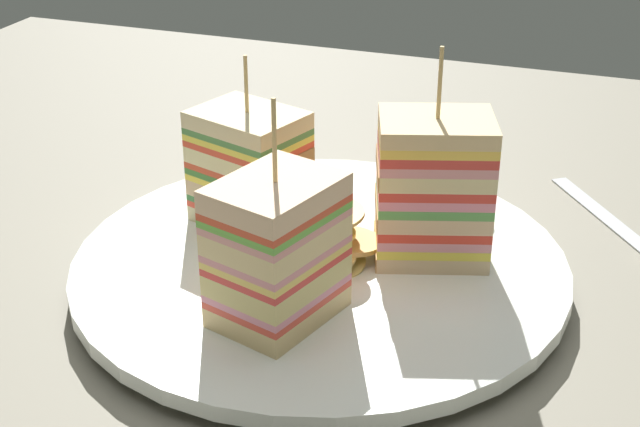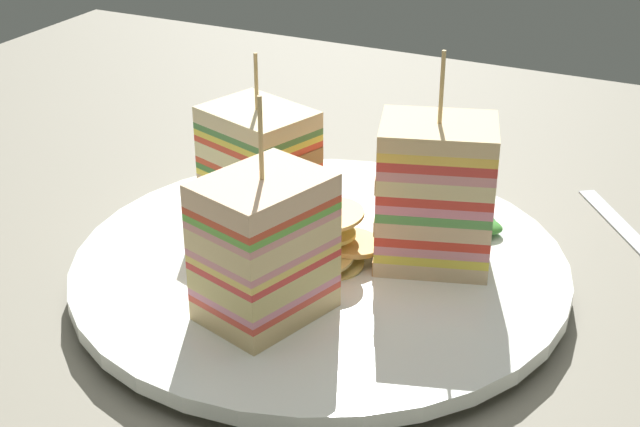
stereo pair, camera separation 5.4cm
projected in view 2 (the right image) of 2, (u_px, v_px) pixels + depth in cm
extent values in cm
cube|color=gray|center=(320.00, 294.00, 56.97)|extent=(108.37, 93.61, 1.80)
cylinder|color=white|center=(320.00, 276.00, 56.39)|extent=(18.56, 18.56, 0.77)
cylinder|color=white|center=(320.00, 264.00, 56.00)|extent=(29.94, 29.94, 0.94)
cube|color=beige|center=(431.00, 253.00, 55.36)|extent=(7.86, 6.91, 0.94)
cube|color=#B2844C|center=(378.00, 249.00, 55.77)|extent=(1.80, 4.86, 0.94)
cube|color=yellow|center=(432.00, 242.00, 55.02)|extent=(7.86, 6.91, 0.56)
cube|color=pink|center=(433.00, 234.00, 54.77)|extent=(7.86, 6.91, 0.56)
cube|color=red|center=(433.00, 225.00, 54.52)|extent=(7.86, 6.91, 0.56)
cube|color=beige|center=(434.00, 214.00, 54.18)|extent=(7.86, 6.91, 0.94)
cube|color=#B2844C|center=(379.00, 210.00, 54.58)|extent=(1.80, 4.86, 0.94)
cube|color=#5A9F4D|center=(435.00, 202.00, 53.84)|extent=(7.86, 6.91, 0.56)
cube|color=pink|center=(435.00, 194.00, 53.58)|extent=(7.86, 6.91, 0.56)
cube|color=red|center=(436.00, 185.00, 53.33)|extent=(7.86, 6.91, 0.56)
cube|color=beige|center=(436.00, 173.00, 52.99)|extent=(7.86, 6.91, 0.94)
cube|color=#9E7242|center=(380.00, 170.00, 53.40)|extent=(1.80, 4.86, 0.94)
cube|color=pink|center=(437.00, 161.00, 52.65)|extent=(7.86, 6.91, 0.56)
cube|color=red|center=(438.00, 152.00, 52.40)|extent=(7.86, 6.91, 0.56)
cube|color=#F8C74B|center=(438.00, 143.00, 52.14)|extent=(7.86, 6.91, 0.56)
cube|color=#E2BF88|center=(439.00, 131.00, 51.80)|extent=(7.86, 6.91, 0.94)
cylinder|color=tan|center=(442.00, 87.00, 50.64)|extent=(0.24, 0.24, 4.19)
cube|color=beige|center=(260.00, 210.00, 60.42)|extent=(7.84, 6.85, 1.04)
cube|color=#B2844C|center=(295.00, 226.00, 58.40)|extent=(1.80, 4.77, 1.04)
cube|color=#DE432E|center=(260.00, 200.00, 60.09)|extent=(7.84, 6.85, 0.42)
cube|color=#3D7D3F|center=(260.00, 194.00, 59.90)|extent=(7.84, 6.85, 0.42)
cube|color=#DAB688|center=(260.00, 184.00, 59.57)|extent=(7.84, 6.85, 1.04)
cube|color=#9E7242|center=(294.00, 199.00, 57.55)|extent=(1.80, 4.77, 1.04)
cube|color=yellow|center=(259.00, 173.00, 59.24)|extent=(7.84, 6.85, 0.42)
cube|color=#407B33|center=(259.00, 168.00, 59.05)|extent=(7.84, 6.85, 0.42)
cube|color=#D2482A|center=(259.00, 162.00, 58.86)|extent=(7.84, 6.85, 0.42)
cube|color=beige|center=(258.00, 151.00, 58.53)|extent=(7.84, 6.85, 1.04)
cube|color=#9E7242|center=(294.00, 165.00, 56.52)|extent=(1.80, 4.77, 1.04)
cube|color=#DB452D|center=(258.00, 140.00, 58.20)|extent=(7.84, 6.85, 0.42)
cube|color=yellow|center=(258.00, 134.00, 58.01)|extent=(7.84, 6.85, 0.42)
cube|color=#4A8241|center=(258.00, 128.00, 57.82)|extent=(7.84, 6.85, 0.42)
cube|color=beige|center=(257.00, 117.00, 57.49)|extent=(7.84, 6.85, 1.04)
cylinder|color=tan|center=(256.00, 82.00, 56.44)|extent=(0.24, 0.24, 3.62)
cube|color=#E2BF80|center=(264.00, 302.00, 50.20)|extent=(6.75, 7.78, 1.19)
cube|color=#B2844C|center=(305.00, 280.00, 52.31)|extent=(4.81, 1.69, 1.19)
cube|color=#DF4836|center=(263.00, 290.00, 49.84)|extent=(6.75, 7.78, 0.41)
cube|color=pink|center=(263.00, 283.00, 49.65)|extent=(6.75, 7.78, 0.41)
cube|color=#D8C27A|center=(263.00, 271.00, 49.29)|extent=(6.75, 7.78, 1.19)
cube|color=#9E7242|center=(304.00, 249.00, 51.40)|extent=(4.81, 1.69, 1.19)
cube|color=red|center=(262.00, 258.00, 48.93)|extent=(6.75, 7.78, 0.41)
cube|color=#EDC75B|center=(262.00, 251.00, 48.75)|extent=(6.75, 7.78, 0.41)
cube|color=pink|center=(262.00, 244.00, 48.56)|extent=(6.75, 7.78, 0.41)
cube|color=beige|center=(261.00, 231.00, 48.20)|extent=(6.75, 7.78, 1.19)
cube|color=#B2844C|center=(304.00, 211.00, 50.31)|extent=(4.81, 1.69, 1.19)
cube|color=#DD9089|center=(261.00, 217.00, 47.84)|extent=(6.75, 7.78, 0.41)
cube|color=#65AE3F|center=(261.00, 210.00, 47.66)|extent=(6.75, 7.78, 0.41)
cube|color=#D34729|center=(260.00, 203.00, 47.47)|extent=(6.75, 7.78, 0.41)
cube|color=beige|center=(260.00, 189.00, 47.11)|extent=(6.75, 7.78, 1.19)
cylinder|color=tan|center=(258.00, 138.00, 45.83)|extent=(0.24, 0.24, 4.46)
cylinder|color=#E4CE6E|center=(332.00, 261.00, 54.84)|extent=(5.35, 5.32, 0.85)
cylinder|color=#DDC36F|center=(324.00, 257.00, 54.20)|extent=(4.99, 4.97, 0.78)
cylinder|color=tan|center=(350.00, 242.00, 55.41)|extent=(4.39, 4.37, 0.84)
cylinder|color=#DBCD62|center=(320.00, 231.00, 55.21)|extent=(4.57, 4.54, 0.92)
cylinder|color=tan|center=(331.00, 211.00, 55.58)|extent=(4.33, 4.33, 0.61)
cylinder|color=#EEBE62|center=(328.00, 215.00, 54.06)|extent=(5.86, 5.86, 0.55)
ellipsoid|color=#3C8240|center=(469.00, 221.00, 58.74)|extent=(3.89, 3.59, 1.11)
ellipsoid|color=#449338|center=(474.00, 223.00, 58.55)|extent=(3.85, 2.35, 1.29)
ellipsoid|color=#4FA245|center=(466.00, 224.00, 58.53)|extent=(4.52, 4.21, 1.08)
cylinder|color=red|center=(449.00, 206.00, 60.70)|extent=(5.00, 4.99, 0.70)
cube|color=silver|center=(624.00, 228.00, 62.60)|extent=(8.04, 10.57, 0.25)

